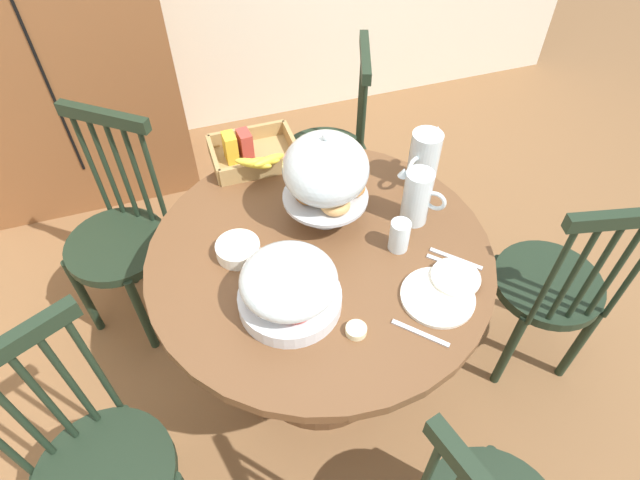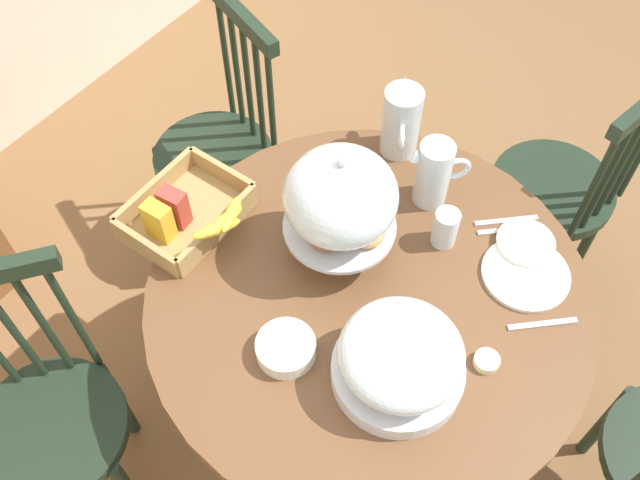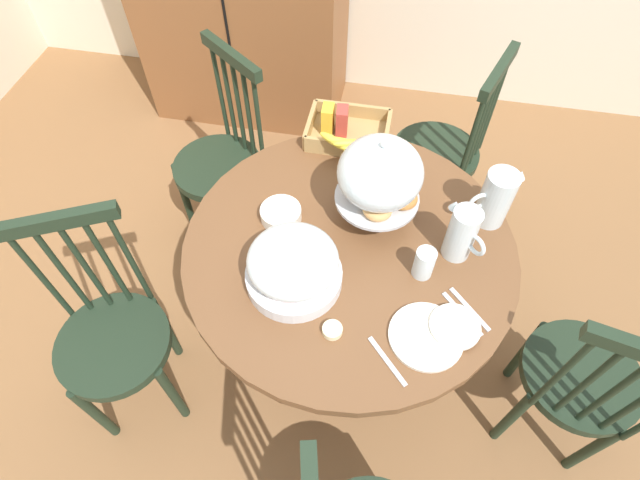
# 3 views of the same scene
# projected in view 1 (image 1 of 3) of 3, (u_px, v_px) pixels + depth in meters

# --- Properties ---
(ground_plane) EXTENTS (10.00, 10.00, 0.00)m
(ground_plane) POSITION_uv_depth(u_px,v_px,m) (301.00, 357.00, 2.24)
(ground_plane) COLOR brown
(wooden_armoire) EXTENTS (1.18, 0.60, 1.96)m
(wooden_armoire) POSITION_uv_depth(u_px,v_px,m) (30.00, 7.00, 2.31)
(wooden_armoire) COLOR brown
(wooden_armoire) RESTS_ON ground_plane
(dining_table) EXTENTS (1.11, 1.11, 0.74)m
(dining_table) POSITION_uv_depth(u_px,v_px,m) (320.00, 294.00, 1.84)
(dining_table) COLOR brown
(dining_table) RESTS_ON ground_plane
(windsor_chair_near_window) EXTENTS (0.47, 0.47, 0.97)m
(windsor_chair_near_window) POSITION_uv_depth(u_px,v_px,m) (121.00, 241.00, 2.09)
(windsor_chair_near_window) COLOR #1E2D1E
(windsor_chair_near_window) RESTS_ON ground_plane
(windsor_chair_by_cabinet) EXTENTS (0.45, 0.44, 0.97)m
(windsor_chair_by_cabinet) POSITION_uv_depth(u_px,v_px,m) (100.00, 470.00, 1.49)
(windsor_chair_by_cabinet) COLOR #1E2D1E
(windsor_chair_by_cabinet) RESTS_ON ground_plane
(windsor_chair_far_side) EXTENTS (0.41, 0.41, 0.97)m
(windsor_chair_far_side) POSITION_uv_depth(u_px,v_px,m) (551.00, 288.00, 1.93)
(windsor_chair_far_side) COLOR #1E2D1E
(windsor_chair_far_side) RESTS_ON ground_plane
(windsor_chair_host_seat) EXTENTS (0.43, 0.43, 0.97)m
(windsor_chair_host_seat) POSITION_uv_depth(u_px,v_px,m) (330.00, 155.00, 2.46)
(windsor_chair_host_seat) COLOR #1E2D1E
(windsor_chair_host_seat) RESTS_ON ground_plane
(pastry_stand_with_dome) EXTENTS (0.28, 0.28, 0.34)m
(pastry_stand_with_dome) POSITION_uv_depth(u_px,v_px,m) (326.00, 172.00, 1.63)
(pastry_stand_with_dome) COLOR silver
(pastry_stand_with_dome) RESTS_ON dining_table
(fruit_platter_covered) EXTENTS (0.30, 0.30, 0.18)m
(fruit_platter_covered) POSITION_uv_depth(u_px,v_px,m) (289.00, 287.00, 1.46)
(fruit_platter_covered) COLOR silver
(fruit_platter_covered) RESTS_ON dining_table
(orange_juice_pitcher) EXTENTS (0.14, 0.14, 0.20)m
(orange_juice_pitcher) POSITION_uv_depth(u_px,v_px,m) (417.00, 199.00, 1.70)
(orange_juice_pitcher) COLOR silver
(orange_juice_pitcher) RESTS_ON dining_table
(milk_pitcher) EXTENTS (0.17, 0.12, 0.21)m
(milk_pitcher) POSITION_uv_depth(u_px,v_px,m) (423.00, 161.00, 1.82)
(milk_pitcher) COLOR silver
(milk_pitcher) RESTS_ON dining_table
(cereal_basket) EXTENTS (0.32, 0.30, 0.12)m
(cereal_basket) POSITION_uv_depth(u_px,v_px,m) (251.00, 153.00, 1.94)
(cereal_basket) COLOR tan
(cereal_basket) RESTS_ON dining_table
(china_plate_large) EXTENTS (0.22, 0.22, 0.01)m
(china_plate_large) POSITION_uv_depth(u_px,v_px,m) (438.00, 297.00, 1.54)
(china_plate_large) COLOR white
(china_plate_large) RESTS_ON dining_table
(china_plate_small) EXTENTS (0.15, 0.15, 0.01)m
(china_plate_small) POSITION_uv_depth(u_px,v_px,m) (456.00, 277.00, 1.57)
(china_plate_small) COLOR white
(china_plate_small) RESTS_ON china_plate_large
(cereal_bowl) EXTENTS (0.14, 0.14, 0.04)m
(cereal_bowl) POSITION_uv_depth(u_px,v_px,m) (238.00, 250.00, 1.64)
(cereal_bowl) COLOR white
(cereal_bowl) RESTS_ON dining_table
(drinking_glass) EXTENTS (0.06, 0.06, 0.11)m
(drinking_glass) POSITION_uv_depth(u_px,v_px,m) (399.00, 236.00, 1.64)
(drinking_glass) COLOR silver
(drinking_glass) RESTS_ON dining_table
(butter_dish) EXTENTS (0.06, 0.06, 0.02)m
(butter_dish) POSITION_uv_depth(u_px,v_px,m) (356.00, 330.00, 1.45)
(butter_dish) COLOR beige
(butter_dish) RESTS_ON dining_table
(table_knife) EXTENTS (0.13, 0.13, 0.01)m
(table_knife) POSITION_uv_depth(u_px,v_px,m) (453.00, 265.00, 1.62)
(table_knife) COLOR silver
(table_knife) RESTS_ON dining_table
(dinner_fork) EXTENTS (0.13, 0.13, 0.01)m
(dinner_fork) POSITION_uv_depth(u_px,v_px,m) (456.00, 259.00, 1.64)
(dinner_fork) COLOR silver
(dinner_fork) RESTS_ON dining_table
(soup_spoon) EXTENTS (0.13, 0.13, 0.01)m
(soup_spoon) POSITION_uv_depth(u_px,v_px,m) (420.00, 333.00, 1.46)
(soup_spoon) COLOR silver
(soup_spoon) RESTS_ON dining_table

